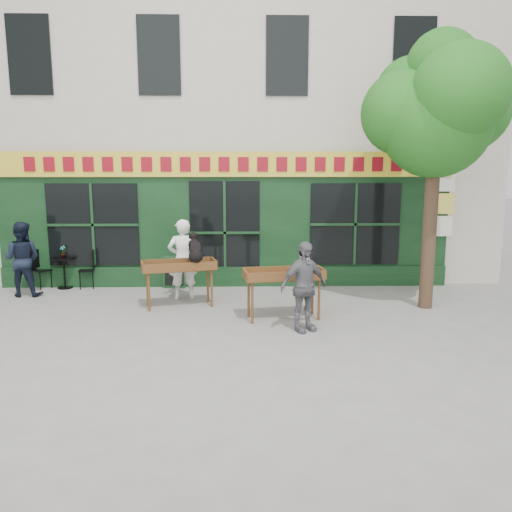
% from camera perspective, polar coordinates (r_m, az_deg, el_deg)
% --- Properties ---
extents(ground, '(80.00, 80.00, 0.00)m').
position_cam_1_polar(ground, '(10.25, -4.02, -6.45)').
color(ground, slate).
rests_on(ground, ground).
extents(building, '(14.00, 7.26, 10.00)m').
position_cam_1_polar(building, '(15.95, -3.17, 17.39)').
color(building, beige).
rests_on(building, ground).
extents(street_tree, '(3.05, 2.90, 5.60)m').
position_cam_1_polar(street_tree, '(10.95, 20.06, 15.75)').
color(street_tree, '#382619').
rests_on(street_tree, ground).
extents(book_cart_center, '(1.61, 0.98, 0.99)m').
position_cam_1_polar(book_cart_center, '(10.60, -8.80, -1.41)').
color(book_cart_center, brown).
rests_on(book_cart_center, ground).
extents(dog, '(0.48, 0.67, 0.60)m').
position_cam_1_polar(dog, '(10.43, -7.00, 1.06)').
color(dog, black).
rests_on(dog, book_cart_center).
extents(woman, '(0.74, 0.58, 1.80)m').
position_cam_1_polar(woman, '(11.22, -8.38, -0.38)').
color(woman, white).
rests_on(woman, ground).
extents(book_cart_right, '(1.58, 0.84, 0.99)m').
position_cam_1_polar(book_cart_right, '(9.62, 3.17, -2.46)').
color(book_cart_right, brown).
rests_on(book_cart_right, ground).
extents(man_right, '(1.03, 0.81, 1.63)m').
position_cam_1_polar(man_right, '(8.93, 5.46, -3.51)').
color(man_right, '#5A5A5F').
rests_on(man_right, ground).
extents(bistro_table, '(0.60, 0.60, 0.76)m').
position_cam_1_polar(bistro_table, '(13.03, -21.10, -1.12)').
color(bistro_table, black).
rests_on(bistro_table, ground).
extents(bistro_chair_left, '(0.51, 0.50, 0.95)m').
position_cam_1_polar(bistro_chair_left, '(13.29, -23.55, -1.01)').
color(bistro_chair_left, black).
rests_on(bistro_chair_left, ground).
extents(bistro_chair_right, '(0.42, 0.42, 0.95)m').
position_cam_1_polar(bistro_chair_right, '(12.83, -18.40, -1.05)').
color(bistro_chair_right, black).
rests_on(bistro_chair_right, ground).
extents(potted_plant, '(0.19, 0.16, 0.30)m').
position_cam_1_polar(potted_plant, '(12.96, -21.20, 0.49)').
color(potted_plant, gray).
rests_on(potted_plant, bistro_table).
extents(man_left, '(0.84, 0.65, 1.72)m').
position_cam_1_polar(man_left, '(12.57, -25.17, -0.32)').
color(man_left, black).
rests_on(man_left, ground).
extents(chalkboard, '(0.57, 0.23, 0.79)m').
position_cam_1_polar(chalkboard, '(12.39, -9.33, -1.80)').
color(chalkboard, black).
rests_on(chalkboard, ground).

